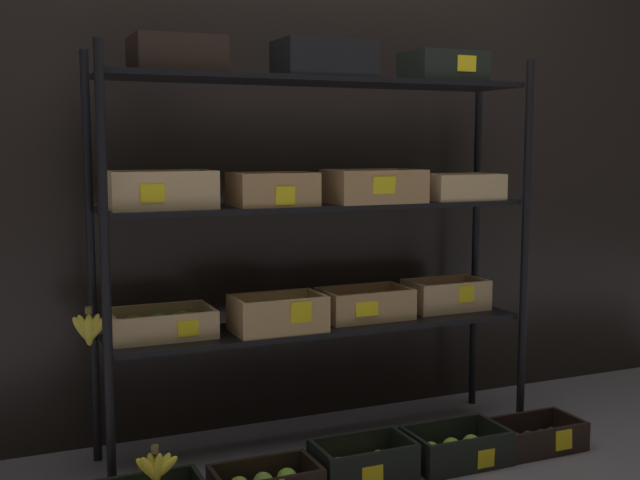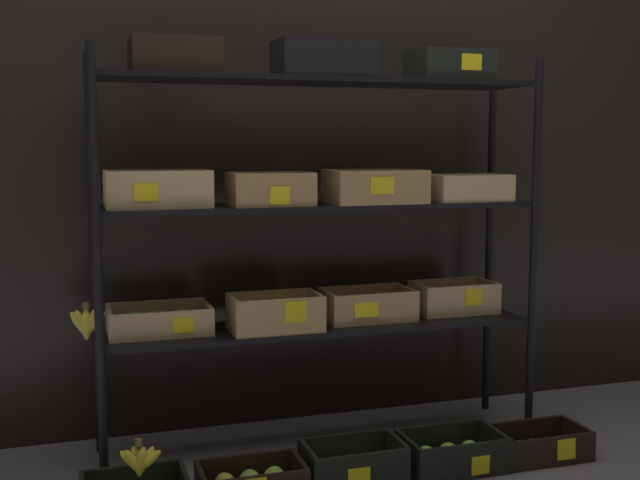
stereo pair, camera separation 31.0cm
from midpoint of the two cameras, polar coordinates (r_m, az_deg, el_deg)
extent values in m
plane|color=slate|center=(3.30, 2.77, -14.34)|extent=(10.00, 10.00, 0.00)
cube|color=black|center=(3.43, 0.68, 7.79)|extent=(4.09, 0.12, 2.50)
cylinder|color=black|center=(2.75, -12.55, -2.27)|extent=(0.03, 0.03, 1.53)
cylinder|color=black|center=(3.34, 17.63, -0.81)|extent=(0.03, 0.03, 1.53)
cylinder|color=black|center=(3.10, -13.14, -1.27)|extent=(0.03, 0.03, 1.53)
cylinder|color=black|center=(3.64, 14.43, -0.11)|extent=(0.03, 0.03, 1.53)
cube|color=black|center=(3.16, 2.82, -6.21)|extent=(1.66, 0.32, 0.02)
cube|color=black|center=(3.08, 2.88, 2.43)|extent=(1.66, 0.32, 0.02)
cube|color=black|center=(3.08, 2.93, 11.29)|extent=(1.66, 0.32, 0.02)
cube|color=tan|center=(3.04, -8.56, -6.50)|extent=(0.38, 0.24, 0.01)
cube|color=tan|center=(2.92, -8.23, -6.02)|extent=(0.38, 0.02, 0.09)
cube|color=tan|center=(3.13, -8.90, -5.13)|extent=(0.38, 0.02, 0.09)
cube|color=tan|center=(3.00, -12.01, -5.72)|extent=(0.02, 0.21, 0.09)
cube|color=tan|center=(3.06, -5.21, -5.37)|extent=(0.02, 0.21, 0.09)
sphere|color=#89B13F|center=(2.98, -10.27, -5.95)|extent=(0.07, 0.07, 0.07)
sphere|color=#81C145|center=(3.00, -8.51, -5.86)|extent=(0.07, 0.07, 0.07)
sphere|color=#83B641|center=(3.01, -6.67, -5.77)|extent=(0.07, 0.07, 0.07)
sphere|color=#95C145|center=(3.05, -10.39, -5.69)|extent=(0.07, 0.07, 0.07)
sphere|color=#82C843|center=(3.06, -8.67, -5.58)|extent=(0.07, 0.07, 0.07)
sphere|color=#96BF40|center=(3.08, -7.04, -5.49)|extent=(0.07, 0.07, 0.07)
cube|color=yellow|center=(2.92, -6.78, -6.11)|extent=(0.08, 0.01, 0.06)
cube|color=tan|center=(3.05, -0.31, -6.36)|extent=(0.34, 0.21, 0.01)
cube|color=tan|center=(2.94, 0.25, -5.48)|extent=(0.34, 0.02, 0.12)
cube|color=tan|center=(3.13, -0.84, -4.76)|extent=(0.34, 0.02, 0.12)
cube|color=tan|center=(2.99, -3.32, -5.30)|extent=(0.02, 0.18, 0.12)
cube|color=tan|center=(3.09, 2.60, -4.91)|extent=(0.02, 0.18, 0.12)
ellipsoid|color=yellow|center=(2.99, -1.67, -5.77)|extent=(0.06, 0.06, 0.08)
ellipsoid|color=yellow|center=(3.01, -0.16, -5.65)|extent=(0.06, 0.06, 0.08)
ellipsoid|color=yellow|center=(3.04, 1.39, -5.53)|extent=(0.06, 0.06, 0.08)
ellipsoid|color=yellow|center=(3.05, -2.06, -5.52)|extent=(0.06, 0.06, 0.08)
ellipsoid|color=yellow|center=(3.07, -0.43, -5.43)|extent=(0.06, 0.06, 0.08)
ellipsoid|color=yellow|center=(3.09, 1.01, -5.33)|extent=(0.06, 0.06, 0.08)
cube|color=yellow|center=(2.95, 1.28, -5.20)|extent=(0.08, 0.01, 0.08)
cube|color=tan|center=(3.25, 6.15, -5.58)|extent=(0.36, 0.22, 0.01)
cube|color=tan|center=(3.15, 6.92, -4.86)|extent=(0.36, 0.02, 0.11)
cube|color=tan|center=(3.33, 5.44, -4.18)|extent=(0.36, 0.02, 0.11)
cube|color=tan|center=(3.17, 3.32, -4.72)|extent=(0.02, 0.19, 0.11)
cube|color=tan|center=(3.31, 8.88, -4.31)|extent=(0.02, 0.19, 0.11)
sphere|color=orange|center=(3.18, 5.03, -5.03)|extent=(0.07, 0.07, 0.07)
sphere|color=orange|center=(3.21, 6.40, -4.93)|extent=(0.07, 0.07, 0.07)
sphere|color=orange|center=(3.25, 7.74, -4.81)|extent=(0.07, 0.07, 0.07)
sphere|color=orange|center=(3.23, 4.61, -4.84)|extent=(0.07, 0.07, 0.07)
sphere|color=orange|center=(3.27, 5.94, -4.73)|extent=(0.07, 0.07, 0.07)
sphere|color=orange|center=(3.31, 7.33, -4.62)|extent=(0.07, 0.07, 0.07)
cube|color=yellow|center=(3.12, 6.20, -5.02)|extent=(0.10, 0.01, 0.06)
cube|color=tan|center=(3.45, 12.09, -4.97)|extent=(0.34, 0.20, 0.01)
cube|color=tan|center=(3.35, 12.90, -4.20)|extent=(0.34, 0.02, 0.12)
cube|color=tan|center=(3.51, 11.37, -3.67)|extent=(0.34, 0.02, 0.12)
cube|color=tan|center=(3.36, 9.73, -4.12)|extent=(0.02, 0.17, 0.12)
cube|color=tan|center=(3.51, 14.40, -3.74)|extent=(0.02, 0.17, 0.12)
sphere|color=orange|center=(3.38, 11.21, -4.57)|extent=(0.06, 0.06, 0.06)
sphere|color=orange|center=(3.42, 12.34, -4.46)|extent=(0.06, 0.06, 0.06)
sphere|color=orange|center=(3.46, 13.58, -4.37)|extent=(0.06, 0.06, 0.06)
sphere|color=orange|center=(3.42, 10.67, -4.40)|extent=(0.06, 0.06, 0.06)
sphere|color=orange|center=(3.46, 11.83, -4.30)|extent=(0.06, 0.06, 0.06)
sphere|color=orange|center=(3.50, 13.05, -4.21)|extent=(0.06, 0.06, 0.06)
cube|color=yellow|center=(3.36, 13.53, -4.00)|extent=(0.07, 0.00, 0.07)
cube|color=tan|center=(2.93, -8.56, 2.44)|extent=(0.37, 0.22, 0.01)
cube|color=tan|center=(2.82, -8.25, 3.65)|extent=(0.37, 0.02, 0.12)
cube|color=tan|center=(3.02, -8.90, 3.86)|extent=(0.37, 0.02, 0.12)
cube|color=tan|center=(2.90, -12.09, 3.66)|extent=(0.02, 0.19, 0.12)
cube|color=tan|center=(2.96, -5.15, 3.84)|extent=(0.02, 0.19, 0.12)
sphere|color=#562749|center=(2.87, -10.78, 2.91)|extent=(0.05, 0.05, 0.05)
sphere|color=#68214F|center=(2.88, -9.62, 2.94)|extent=(0.05, 0.05, 0.05)
sphere|color=#652050|center=(2.89, -8.50, 2.98)|extent=(0.05, 0.05, 0.05)
sphere|color=#6A2B49|center=(2.90, -7.35, 3.01)|extent=(0.05, 0.05, 0.05)
sphere|color=#6C2454|center=(2.91, -6.22, 3.04)|extent=(0.05, 0.05, 0.05)
sphere|color=#67275C|center=(2.94, -10.94, 3.00)|extent=(0.05, 0.05, 0.05)
sphere|color=#561A51|center=(2.95, -9.75, 3.04)|extent=(0.05, 0.05, 0.05)
sphere|color=#572D4B|center=(2.96, -8.71, 3.07)|extent=(0.05, 0.05, 0.05)
sphere|color=#5F2354|center=(2.97, -7.53, 3.10)|extent=(0.05, 0.05, 0.05)
sphere|color=#6D2158|center=(2.98, -6.51, 3.13)|extent=(0.05, 0.05, 0.05)
cube|color=yellow|center=(2.80, -9.26, 3.39)|extent=(0.08, 0.01, 0.06)
cube|color=#A87F51|center=(2.99, -0.62, 2.61)|extent=(0.30, 0.22, 0.01)
cube|color=#A87F51|center=(2.89, -0.04, 3.69)|extent=(0.30, 0.02, 0.11)
cube|color=#A87F51|center=(3.08, -1.18, 3.89)|extent=(0.30, 0.02, 0.11)
cube|color=#A87F51|center=(2.95, -3.31, 3.74)|extent=(0.02, 0.19, 0.11)
cube|color=#A87F51|center=(3.03, 1.98, 3.83)|extent=(0.02, 0.19, 0.11)
sphere|color=red|center=(2.95, -1.34, 3.36)|extent=(0.07, 0.07, 0.07)
sphere|color=red|center=(2.97, 0.45, 3.39)|extent=(0.07, 0.07, 0.07)
sphere|color=red|center=(3.00, -1.60, 3.42)|extent=(0.07, 0.07, 0.07)
sphere|color=red|center=(3.03, 0.20, 3.46)|extent=(0.07, 0.07, 0.07)
cube|color=yellow|center=(2.88, 0.19, 3.19)|extent=(0.07, 0.01, 0.07)
cube|color=#A87F51|center=(3.13, 6.78, 2.75)|extent=(0.37, 0.24, 0.01)
cube|color=#A87F51|center=(3.02, 7.67, 3.82)|extent=(0.37, 0.02, 0.12)
cube|color=#A87F51|center=(3.22, 5.97, 4.03)|extent=(0.37, 0.02, 0.12)
cube|color=#A87F51|center=(3.05, 3.79, 3.90)|extent=(0.02, 0.21, 0.12)
cube|color=#A87F51|center=(3.20, 9.66, 3.95)|extent=(0.02, 0.21, 0.12)
ellipsoid|color=#BDBE58|center=(3.06, 5.43, 3.64)|extent=(0.07, 0.07, 0.09)
ellipsoid|color=#BDC25D|center=(3.09, 7.11, 3.66)|extent=(0.07, 0.07, 0.09)
ellipsoid|color=tan|center=(3.13, 8.48, 3.68)|extent=(0.07, 0.07, 0.09)
ellipsoid|color=#B9AA4A|center=(3.11, 4.99, 3.71)|extent=(0.07, 0.07, 0.09)
ellipsoid|color=#B5B658|center=(3.15, 6.46, 3.73)|extent=(0.07, 0.07, 0.09)
ellipsoid|color=#BCC252|center=(3.19, 7.89, 3.75)|extent=(0.07, 0.07, 0.09)
cube|color=yellow|center=(3.00, 7.46, 3.88)|extent=(0.09, 0.01, 0.07)
cube|color=tan|center=(3.31, 13.14, 2.85)|extent=(0.32, 0.21, 0.01)
cube|color=tan|center=(3.23, 14.05, 3.67)|extent=(0.32, 0.02, 0.09)
cube|color=tan|center=(3.39, 12.33, 3.86)|extent=(0.32, 0.02, 0.09)
cube|color=tan|center=(3.23, 10.87, 3.76)|extent=(0.02, 0.18, 0.09)
cube|color=tan|center=(3.39, 15.35, 3.77)|extent=(0.02, 0.18, 0.09)
sphere|color=gold|center=(3.26, 12.54, 3.54)|extent=(0.07, 0.07, 0.07)
sphere|color=gold|center=(3.31, 14.23, 3.55)|extent=(0.07, 0.07, 0.07)
sphere|color=#DFBE50|center=(3.30, 12.08, 3.59)|extent=(0.07, 0.07, 0.07)
sphere|color=#DFC649|center=(3.36, 13.74, 3.60)|extent=(0.07, 0.07, 0.07)
cube|color=black|center=(2.96, -7.36, 11.73)|extent=(0.32, 0.25, 0.01)
cube|color=black|center=(2.86, -6.96, 13.23)|extent=(0.32, 0.02, 0.12)
cube|color=black|center=(3.08, -7.77, 12.75)|extent=(0.32, 0.02, 0.12)
cube|color=black|center=(2.95, -10.32, 12.97)|extent=(0.02, 0.21, 0.12)
cube|color=black|center=(3.00, -4.49, 12.95)|extent=(0.02, 0.21, 0.12)
ellipsoid|color=brown|center=(2.91, -8.86, 12.57)|extent=(0.05, 0.05, 0.07)
ellipsoid|color=brown|center=(2.93, -7.83, 12.56)|extent=(0.05, 0.05, 0.07)
ellipsoid|color=brown|center=(2.93, -6.69, 12.57)|extent=(0.05, 0.05, 0.07)
ellipsoid|color=brown|center=(2.94, -5.49, 12.56)|extent=(0.05, 0.05, 0.07)
ellipsoid|color=brown|center=(2.99, -9.10, 12.42)|extent=(0.05, 0.05, 0.07)
ellipsoid|color=brown|center=(3.00, -8.13, 12.41)|extent=(0.05, 0.05, 0.07)
ellipsoid|color=brown|center=(3.01, -6.96, 12.41)|extent=(0.05, 0.05, 0.07)
ellipsoid|color=brown|center=(3.02, -5.81, 12.41)|extent=(0.05, 0.05, 0.07)
cube|color=black|center=(3.05, 3.21, 11.64)|extent=(0.36, 0.22, 0.01)
cube|color=black|center=(2.96, 3.94, 13.09)|extent=(0.36, 0.02, 0.12)
cube|color=black|center=(3.15, 2.54, 12.72)|extent=(0.36, 0.02, 0.12)
cube|color=black|center=(3.00, 0.09, 13.03)|extent=(0.02, 0.19, 0.12)
cube|color=black|center=(3.12, 6.22, 12.75)|extent=(0.02, 0.19, 0.12)
sphere|color=#85C445|center=(2.99, 1.84, 12.54)|extent=(0.07, 0.07, 0.07)
sphere|color=#8AB344|center=(3.03, 3.35, 12.47)|extent=(0.07, 0.07, 0.07)
sphere|color=#91B549|center=(3.06, 4.92, 12.39)|extent=(0.07, 0.07, 0.07)
sphere|color=#89C746|center=(3.05, 1.49, 12.43)|extent=(0.07, 0.07, 0.07)
sphere|color=#98BA49|center=(3.08, 2.97, 12.37)|extent=(0.07, 0.07, 0.07)
sphere|color=#89B745|center=(3.11, 4.56, 12.31)|extent=(0.07, 0.07, 0.07)
cube|color=black|center=(3.30, 11.95, 11.13)|extent=(0.30, 0.23, 0.01)
cube|color=black|center=(3.22, 12.93, 12.31)|extent=(0.30, 0.02, 0.11)
cube|color=black|center=(3.40, 11.07, 12.05)|extent=(0.30, 0.02, 0.11)
cube|color=black|center=(3.24, 9.70, 12.34)|extent=(0.02, 0.20, 0.11)
cube|color=black|center=(3.38, 14.15, 12.00)|extent=(0.02, 0.20, 0.11)
ellipsoid|color=yellow|center=(3.24, 11.13, 12.03)|extent=(0.06, 0.06, 0.08)
ellipsoid|color=yellow|center=(3.27, 12.36, 11.95)|extent=(0.06, 0.06, 0.08)
ellipsoid|color=yellow|center=(3.31, 13.40, 11.87)|extent=(0.06, 0.06, 0.08)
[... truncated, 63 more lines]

